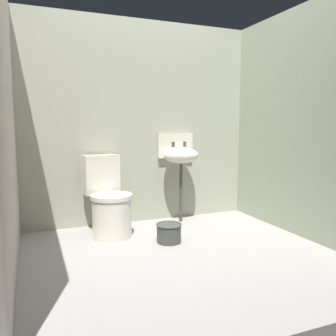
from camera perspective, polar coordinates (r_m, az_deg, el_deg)
name	(u,v)px	position (r m, az deg, el deg)	size (l,w,h in m)	color
ground_plane	(180,257)	(3.06, 1.94, -14.48)	(2.95, 2.56, 0.08)	gray
wall_back	(139,123)	(3.91, -4.73, 7.38)	(2.95, 0.10, 2.21)	#A0A38C
wall_left	(2,122)	(2.71, -25.68, 6.83)	(0.10, 2.36, 2.21)	#A69C8E
wall_right	(300,123)	(3.66, 20.82, 6.96)	(0.10, 2.36, 2.21)	#9DAA8D
toilet_near_wall	(108,203)	(3.49, -9.77, -5.64)	(0.46, 0.64, 0.78)	silver
sink	(180,155)	(3.87, 2.00, 2.18)	(0.42, 0.35, 0.99)	#3F413C
bucket	(169,233)	(3.27, 0.15, -10.57)	(0.24, 0.24, 0.18)	#3F413C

